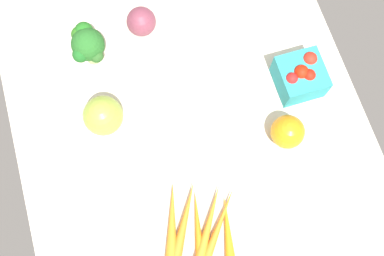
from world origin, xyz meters
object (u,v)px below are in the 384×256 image
berry_basket (300,76)px  heirloom_tomato_green (103,116)px  carrot_bunch (198,225)px  red_onion_center (141,22)px  heirloom_tomato_orange (288,132)px  broccoli_head (87,43)px

berry_basket → heirloom_tomato_green: heirloom_tomato_green is taller
carrot_bunch → heirloom_tomato_green: 30.35cm
red_onion_center → heirloom_tomato_orange: bearing=-146.3°
red_onion_center → heirloom_tomato_green: heirloom_tomato_green is taller
carrot_bunch → red_onion_center: (47.15, -0.69, 2.17)cm
broccoli_head → heirloom_tomato_green: broccoli_head is taller
broccoli_head → red_onion_center: (3.57, -12.78, -3.06)cm
berry_basket → carrot_bunch: 38.93cm
berry_basket → heirloom_tomato_orange: berry_basket is taller
red_onion_center → carrot_bunch: bearing=179.2°
heirloom_tomato_orange → heirloom_tomato_green: heirloom_tomato_green is taller
carrot_bunch → heirloom_tomato_green: bearing=25.1°
carrot_bunch → heirloom_tomato_orange: bearing=-61.3°
carrot_bunch → broccoli_head: (43.58, 12.09, 5.23)cm
berry_basket → broccoli_head: bearing=65.3°
berry_basket → red_onion_center: size_ratio=1.44×
heirloom_tomato_green → red_onion_center: bearing=-34.3°
carrot_bunch → red_onion_center: bearing=-0.8°
berry_basket → broccoli_head: 47.03cm
broccoli_head → heirloom_tomato_green: bearing=177.4°
berry_basket → broccoli_head: size_ratio=0.94×
carrot_bunch → heirloom_tomato_orange: (12.89, -23.55, 2.40)cm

